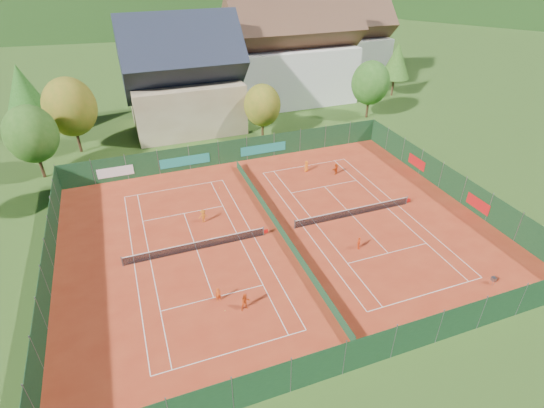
% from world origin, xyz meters
% --- Properties ---
extents(ground, '(600.00, 600.00, 0.00)m').
position_xyz_m(ground, '(0.00, 0.00, -0.02)').
color(ground, '#2B4C18').
rests_on(ground, ground).
extents(clay_pad, '(40.00, 32.00, 0.01)m').
position_xyz_m(clay_pad, '(0.00, 0.00, 0.01)').
color(clay_pad, '#A93118').
rests_on(clay_pad, ground).
extents(court_markings_left, '(11.03, 23.83, 0.00)m').
position_xyz_m(court_markings_left, '(-8.00, 0.00, 0.01)').
color(court_markings_left, white).
rests_on(court_markings_left, ground).
extents(court_markings_right, '(11.03, 23.83, 0.00)m').
position_xyz_m(court_markings_right, '(8.00, 0.00, 0.01)').
color(court_markings_right, white).
rests_on(court_markings_right, ground).
extents(tennis_net_left, '(13.30, 0.10, 1.02)m').
position_xyz_m(tennis_net_left, '(-7.85, 0.00, 0.51)').
color(tennis_net_left, '#59595B').
rests_on(tennis_net_left, ground).
extents(tennis_net_right, '(13.30, 0.10, 1.02)m').
position_xyz_m(tennis_net_right, '(8.15, 0.00, 0.51)').
color(tennis_net_right, '#59595B').
rests_on(tennis_net_right, ground).
extents(court_divider, '(0.03, 28.80, 1.00)m').
position_xyz_m(court_divider, '(0.00, 0.00, 0.50)').
color(court_divider, '#153A20').
rests_on(court_divider, ground).
extents(fence_north, '(40.00, 0.10, 3.00)m').
position_xyz_m(fence_north, '(-0.46, 15.99, 1.47)').
color(fence_north, '#153A1D').
rests_on(fence_north, ground).
extents(fence_south, '(40.00, 0.04, 3.00)m').
position_xyz_m(fence_south, '(0.00, -16.00, 1.50)').
color(fence_south, '#13351A').
rests_on(fence_south, ground).
extents(fence_west, '(0.04, 32.00, 3.00)m').
position_xyz_m(fence_west, '(-20.00, 0.00, 1.50)').
color(fence_west, '#123319').
rests_on(fence_west, ground).
extents(fence_east, '(0.09, 32.00, 3.00)m').
position_xyz_m(fence_east, '(20.00, 0.05, 1.48)').
color(fence_east, '#123318').
rests_on(fence_east, ground).
extents(chalet, '(16.20, 12.00, 16.00)m').
position_xyz_m(chalet, '(-3.00, 30.00, 6.62)').
color(chalet, '#C6B38C').
rests_on(chalet, ground).
extents(hotel_block_a, '(21.60, 11.00, 17.25)m').
position_xyz_m(hotel_block_a, '(16.00, 36.00, 7.38)').
color(hotel_block_a, silver).
rests_on(hotel_block_a, ground).
extents(hotel_block_b, '(17.28, 10.00, 15.50)m').
position_xyz_m(hotel_block_b, '(30.00, 44.00, 6.62)').
color(hotel_block_b, silver).
rests_on(hotel_block_b, ground).
extents(tree_west_front, '(5.72, 5.72, 8.69)m').
position_xyz_m(tree_west_front, '(-22.00, 20.00, 5.39)').
color(tree_west_front, '#452818').
rests_on(tree_west_front, ground).
extents(tree_west_mid, '(6.44, 6.44, 9.78)m').
position_xyz_m(tree_west_mid, '(-18.00, 26.00, 6.07)').
color(tree_west_mid, '#422817').
rests_on(tree_west_mid, ground).
extents(tree_west_back, '(5.60, 5.60, 10.00)m').
position_xyz_m(tree_west_back, '(-24.00, 34.00, 6.74)').
color(tree_west_back, '#462F19').
rests_on(tree_west_back, ground).
extents(tree_center, '(5.01, 5.01, 7.60)m').
position_xyz_m(tree_center, '(6.00, 22.00, 4.72)').
color(tree_center, '#48301A').
rests_on(tree_center, ground).
extents(tree_east_front, '(5.72, 5.72, 8.69)m').
position_xyz_m(tree_east_front, '(24.00, 24.00, 5.39)').
color(tree_east_front, '#472F19').
rests_on(tree_east_front, ground).
extents(tree_east_mid, '(5.04, 5.04, 9.00)m').
position_xyz_m(tree_east_mid, '(34.00, 32.00, 6.06)').
color(tree_east_mid, '#4E321B').
rests_on(tree_east_mid, ground).
extents(tree_east_back, '(7.15, 7.15, 10.86)m').
position_xyz_m(tree_east_back, '(26.00, 40.00, 6.74)').
color(tree_east_back, '#472E19').
rests_on(tree_east_back, ground).
extents(mountain_backdrop, '(820.00, 530.00, 242.00)m').
position_xyz_m(mountain_backdrop, '(28.54, 233.48, -39.64)').
color(mountain_backdrop, black).
rests_on(mountain_backdrop, ground).
extents(ball_hopper, '(0.34, 0.34, 0.80)m').
position_xyz_m(ball_hopper, '(13.67, -12.77, 0.56)').
color(ball_hopper, slate).
rests_on(ball_hopper, ground).
extents(loose_ball_0, '(0.07, 0.07, 0.07)m').
position_xyz_m(loose_ball_0, '(-7.52, -8.06, 0.03)').
color(loose_ball_0, '#CCD833').
rests_on(loose_ball_0, ground).
extents(loose_ball_1, '(0.07, 0.07, 0.07)m').
position_xyz_m(loose_ball_1, '(4.07, -11.92, 0.03)').
color(loose_ball_1, '#CCD833').
rests_on(loose_ball_1, ground).
extents(loose_ball_2, '(0.07, 0.07, 0.07)m').
position_xyz_m(loose_ball_2, '(0.50, 5.39, 0.03)').
color(loose_ball_2, '#CCD833').
rests_on(loose_ball_2, ground).
extents(loose_ball_3, '(0.07, 0.07, 0.07)m').
position_xyz_m(loose_ball_3, '(-3.27, 10.22, 0.03)').
color(loose_ball_3, '#CCD833').
rests_on(loose_ball_3, ground).
extents(player_left_near, '(0.46, 0.30, 1.26)m').
position_xyz_m(player_left_near, '(-7.69, -6.84, 0.63)').
color(player_left_near, '#D34A12').
rests_on(player_left_near, ground).
extents(player_left_mid, '(0.83, 0.70, 1.53)m').
position_xyz_m(player_left_mid, '(-5.99, -8.43, 0.77)').
color(player_left_mid, '#D44212').
rests_on(player_left_mid, ground).
extents(player_left_far, '(0.92, 0.54, 1.40)m').
position_xyz_m(player_left_far, '(-6.42, 4.22, 0.70)').
color(player_left_far, '#D06112').
rests_on(player_left_far, ground).
extents(player_right_near, '(0.59, 0.79, 1.25)m').
position_xyz_m(player_right_near, '(5.81, -4.88, 0.62)').
color(player_right_near, '#F54C15').
rests_on(player_right_near, ground).
extents(player_right_far_a, '(0.80, 0.69, 1.39)m').
position_xyz_m(player_right_far_a, '(7.57, 10.51, 0.69)').
color(player_right_far_a, orange).
rests_on(player_right_far_a, ground).
extents(player_right_far_b, '(1.32, 1.02, 1.40)m').
position_xyz_m(player_right_far_b, '(10.58, 8.69, 0.70)').
color(player_right_far_b, '#D24712').
rests_on(player_right_far_b, ground).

